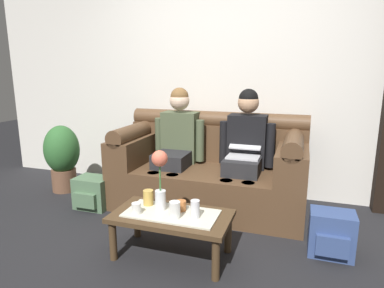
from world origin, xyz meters
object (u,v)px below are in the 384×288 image
object	(u,v)px
cup_near_right	(148,198)
backpack_left	(93,193)
cup_far_center	(195,209)
cup_far_left	(136,208)
couch	(210,170)
person_left	(177,142)
cup_far_right	(181,206)
person_right	(245,147)
potted_plant	(62,155)
coffee_table	(172,220)
flower_vase	(160,174)
backpack_right	(331,234)
cup_near_left	(175,210)

from	to	relation	value
cup_near_right	backpack_left	world-z (taller)	cup_near_right
cup_far_center	cup_far_left	bearing A→B (deg)	-169.80
couch	cup_near_right	world-z (taller)	couch
cup_near_right	cup_far_center	world-z (taller)	cup_far_center
person_left	cup_far_right	distance (m)	1.12
person_right	couch	bearing A→B (deg)	179.70
couch	cup_far_left	xyz separation A→B (m)	(-0.24, -1.16, 0.02)
potted_plant	couch	bearing A→B (deg)	4.49
cup_far_center	backpack_left	bearing A→B (deg)	154.83
cup_far_right	backpack_left	distance (m)	1.31
cup_far_center	coffee_table	bearing A→B (deg)	173.94
person_left	potted_plant	world-z (taller)	person_left
flower_vase	backpack_right	distance (m)	1.39
cup_far_left	cup_far_center	bearing A→B (deg)	10.20
backpack_right	coffee_table	bearing A→B (deg)	-161.07
cup_far_right	cup_near_left	bearing A→B (deg)	-88.12
cup_far_center	cup_far_left	world-z (taller)	cup_far_center
cup_far_left	cup_far_right	size ratio (longest dim) A/B	1.06
person_right	flower_vase	bearing A→B (deg)	-114.37
cup_near_left	cup_far_center	size ratio (longest dim) A/B	0.97
couch	cup_far_right	world-z (taller)	couch
backpack_right	cup_near_right	bearing A→B (deg)	-167.23
backpack_left	potted_plant	world-z (taller)	potted_plant
person_left	cup_far_left	world-z (taller)	person_left
couch	cup_near_left	world-z (taller)	couch
couch	coffee_table	distance (m)	1.06
flower_vase	cup_near_right	bearing A→B (deg)	158.35
flower_vase	potted_plant	distance (m)	1.88
person_right	coffee_table	world-z (taller)	person_right
cup_near_left	backpack_right	xyz separation A→B (m)	(1.10, 0.48, -0.24)
cup_far_center	backpack_right	xyz separation A→B (m)	(0.96, 0.42, -0.25)
backpack_right	potted_plant	distance (m)	2.96
backpack_right	potted_plant	size ratio (longest dim) A/B	0.45
flower_vase	backpack_right	size ratio (longest dim) A/B	1.33
person_left	potted_plant	bearing A→B (deg)	-174.40
person_left	cup_near_right	distance (m)	1.02
flower_vase	coffee_table	bearing A→B (deg)	-17.28
backpack_right	person_left	bearing A→B (deg)	156.41
couch	potted_plant	bearing A→B (deg)	-175.51
potted_plant	backpack_left	bearing A→B (deg)	-27.59
cup_far_left	potted_plant	bearing A→B (deg)	145.81
backpack_right	couch	bearing A→B (deg)	150.08
couch	coffee_table	world-z (taller)	couch
coffee_table	cup_far_center	xyz separation A→B (m)	(0.19, -0.02, 0.12)
cup_near_left	cup_near_right	bearing A→B (deg)	150.62
cup_near_left	cup_far_left	bearing A→B (deg)	-176.57
cup_near_right	cup_far_right	bearing A→B (deg)	-4.48
coffee_table	person_left	bearing A→B (deg)	108.96
person_left	backpack_right	world-z (taller)	person_left
cup_near_left	backpack_right	world-z (taller)	cup_near_left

